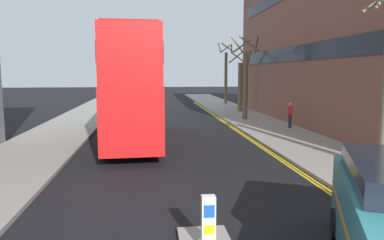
# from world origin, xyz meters

# --- Properties ---
(sidewalk_right) EXTENTS (4.00, 80.00, 0.14)m
(sidewalk_right) POSITION_xyz_m (6.50, 16.00, 0.07)
(sidewalk_right) COLOR gray
(sidewalk_right) RESTS_ON ground
(sidewalk_left) EXTENTS (4.00, 80.00, 0.14)m
(sidewalk_left) POSITION_xyz_m (-6.50, 16.00, 0.07)
(sidewalk_left) COLOR gray
(sidewalk_left) RESTS_ON ground
(kerb_line_outer) EXTENTS (0.10, 56.00, 0.01)m
(kerb_line_outer) POSITION_xyz_m (4.40, 14.00, 0.00)
(kerb_line_outer) COLOR yellow
(kerb_line_outer) RESTS_ON ground
(kerb_line_inner) EXTENTS (0.10, 56.00, 0.01)m
(kerb_line_inner) POSITION_xyz_m (4.24, 14.00, 0.00)
(kerb_line_inner) COLOR yellow
(kerb_line_inner) RESTS_ON ground
(keep_left_bollard) EXTENTS (0.36, 0.28, 1.11)m
(keep_left_bollard) POSITION_xyz_m (0.00, 3.82, 0.61)
(keep_left_bollard) COLOR silver
(keep_left_bollard) RESTS_ON traffic_island
(double_decker_bus_away) EXTENTS (3.13, 10.90, 5.64)m
(double_decker_bus_away) POSITION_xyz_m (-2.06, 16.00, 3.03)
(double_decker_bus_away) COLOR red
(double_decker_bus_away) RESTS_ON ground
(pedestrian_far) EXTENTS (0.34, 0.22, 1.62)m
(pedestrian_far) POSITION_xyz_m (7.69, 19.10, 0.99)
(pedestrian_far) COLOR #2D2D38
(pedestrian_far) RESTS_ON sidewalk_right
(street_tree_near) EXTENTS (1.99, 1.92, 6.16)m
(street_tree_near) POSITION_xyz_m (6.02, 23.85, 3.03)
(street_tree_near) COLOR #6B6047
(street_tree_near) RESTS_ON sidewalk_right
(street_tree_mid) EXTENTS (1.64, 1.63, 6.80)m
(street_tree_mid) POSITION_xyz_m (7.39, 37.57, 3.42)
(street_tree_mid) COLOR #6B6047
(street_tree_mid) RESTS_ON sidewalk_right
(street_tree_far) EXTENTS (1.93, 2.00, 5.50)m
(street_tree_far) POSITION_xyz_m (7.05, 29.52, 2.56)
(street_tree_far) COLOR #6B6047
(street_tree_far) RESTS_ON sidewalk_right
(townhouse_terrace_right) EXTENTS (10.08, 28.00, 12.90)m
(townhouse_terrace_right) POSITION_xyz_m (13.50, 20.48, 6.45)
(townhouse_terrace_right) COLOR brown
(townhouse_terrace_right) RESTS_ON ground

